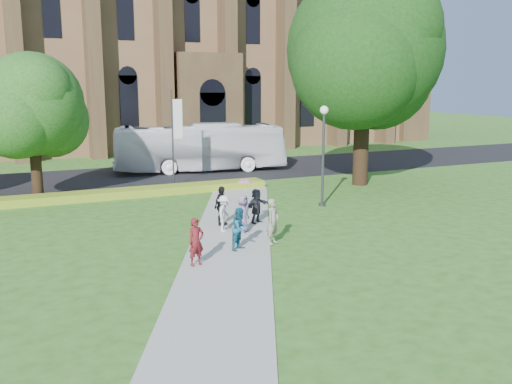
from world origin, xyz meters
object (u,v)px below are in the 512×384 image
streetlamp (323,144)px  pedestrian_0 (196,242)px  large_tree (364,50)px  tour_coach (200,147)px

streetlamp → pedestrian_0: 11.75m
pedestrian_0 → large_tree: bearing=23.3°
large_tree → pedestrian_0: bearing=-142.6°
streetlamp → tour_coach: 14.18m
tour_coach → pedestrian_0: 22.04m
streetlamp → pedestrian_0: size_ratio=3.06×
streetlamp → tour_coach: (-1.94, 13.96, -1.54)m
large_tree → pedestrian_0: large_tree is taller
large_tree → tour_coach: size_ratio=1.06×
streetlamp → large_tree: large_tree is taller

